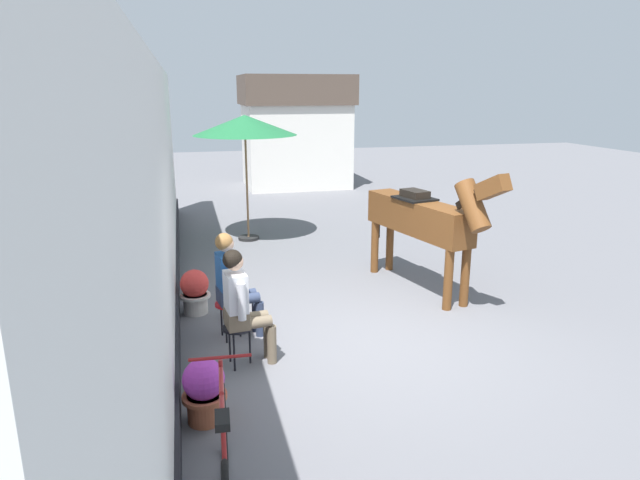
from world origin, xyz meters
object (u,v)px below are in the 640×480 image
(satchel_bag, at_px, (234,311))
(flower_planter_far, at_px, (195,291))
(leaning_bicycle, at_px, (225,460))
(seated_visitor_near, at_px, (242,301))
(saddled_horse_center, at_px, (423,219))
(flower_planter_near, at_px, (204,389))
(cafe_parasol, at_px, (245,126))
(seated_visitor_far, at_px, (232,280))

(satchel_bag, bearing_deg, flower_planter_far, -63.43)
(leaning_bicycle, bearing_deg, seated_visitor_near, 80.37)
(leaning_bicycle, bearing_deg, saddled_horse_center, 50.50)
(satchel_bag, bearing_deg, flower_planter_near, 45.40)
(flower_planter_near, xyz_separation_m, cafe_parasol, (1.20, 6.63, 2.03))
(seated_visitor_near, height_order, flower_planter_far, seated_visitor_near)
(seated_visitor_far, relative_size, flower_planter_near, 2.17)
(seated_visitor_far, xyz_separation_m, satchel_bag, (0.05, 0.65, -0.68))
(flower_planter_far, bearing_deg, cafe_parasol, 72.59)
(flower_planter_near, distance_m, satchel_bag, 2.53)
(seated_visitor_near, xyz_separation_m, cafe_parasol, (0.72, 5.57, 1.59))
(cafe_parasol, bearing_deg, leaning_bicycle, -98.01)
(flower_planter_near, xyz_separation_m, leaning_bicycle, (0.10, -1.19, 0.06))
(saddled_horse_center, bearing_deg, seated_visitor_far, -160.39)
(seated_visitor_far, distance_m, satchel_bag, 0.94)
(flower_planter_far, distance_m, satchel_bag, 0.63)
(flower_planter_far, bearing_deg, satchel_bag, -30.25)
(flower_planter_far, distance_m, leaning_bicycle, 3.96)
(saddled_horse_center, bearing_deg, satchel_bag, -171.89)
(saddled_horse_center, height_order, leaning_bicycle, saddled_horse_center)
(saddled_horse_center, relative_size, flower_planter_near, 4.60)
(seated_visitor_near, xyz_separation_m, leaning_bicycle, (-0.38, -2.25, -0.38))
(flower_planter_far, relative_size, cafe_parasol, 0.25)
(seated_visitor_far, bearing_deg, cafe_parasol, 81.10)
(flower_planter_near, relative_size, leaning_bicycle, 0.36)
(leaning_bicycle, relative_size, satchel_bag, 6.29)
(seated_visitor_near, relative_size, cafe_parasol, 0.54)
(seated_visitor_far, height_order, satchel_bag, seated_visitor_far)
(seated_visitor_far, distance_m, cafe_parasol, 5.12)
(saddled_horse_center, xyz_separation_m, satchel_bag, (-2.97, -0.42, -1.06))
(seated_visitor_near, relative_size, satchel_bag, 4.96)
(seated_visitor_far, relative_size, cafe_parasol, 0.54)
(seated_visitor_far, bearing_deg, flower_planter_near, -103.92)
(seated_visitor_near, bearing_deg, seated_visitor_far, 92.58)
(seated_visitor_far, bearing_deg, saddled_horse_center, 19.61)
(flower_planter_far, xyz_separation_m, cafe_parasol, (1.21, 3.86, 2.03))
(seated_visitor_near, xyz_separation_m, flower_planter_near, (-0.49, -1.06, -0.44))
(saddled_horse_center, height_order, flower_planter_near, saddled_horse_center)
(seated_visitor_far, height_order, flower_planter_near, seated_visitor_far)
(saddled_horse_center, bearing_deg, seated_visitor_near, -148.43)
(satchel_bag, bearing_deg, seated_visitor_near, 56.25)
(flower_planter_far, bearing_deg, seated_visitor_far, -64.21)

